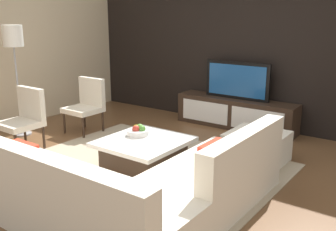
{
  "coord_description": "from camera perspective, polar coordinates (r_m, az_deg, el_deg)",
  "views": [
    {
      "loc": [
        2.79,
        -3.36,
        1.88
      ],
      "look_at": [
        -0.12,
        0.63,
        0.57
      ],
      "focal_mm": 41.38,
      "sensor_mm": 36.0,
      "label": 1
    }
  ],
  "objects": [
    {
      "name": "ground_plane",
      "position": [
        4.76,
        -3.35,
        -8.46
      ],
      "size": [
        14.0,
        14.0,
        0.0
      ],
      "primitive_type": "plane",
      "color": "brown"
    },
    {
      "name": "feature_wall_back",
      "position": [
        6.69,
        11.54,
        10.45
      ],
      "size": [
        6.4,
        0.12,
        2.8
      ],
      "primitive_type": "cube",
      "color": "black",
      "rests_on": "ground"
    },
    {
      "name": "side_wall_left",
      "position": [
        6.99,
        -23.47,
        9.72
      ],
      "size": [
        0.12,
        5.2,
        2.8
      ],
      "primitive_type": "cube",
      "color": "beige",
      "rests_on": "ground"
    },
    {
      "name": "area_rug",
      "position": [
        4.82,
        -4.28,
        -8.12
      ],
      "size": [
        3.19,
        2.8,
        0.01
      ],
      "primitive_type": "cube",
      "color": "tan",
      "rests_on": "ground"
    },
    {
      "name": "media_console",
      "position": [
        6.6,
        9.92,
        0.34
      ],
      "size": [
        2.06,
        0.44,
        0.5
      ],
      "color": "#332319",
      "rests_on": "ground"
    },
    {
      "name": "television",
      "position": [
        6.49,
        10.14,
        5.1
      ],
      "size": [
        1.13,
        0.06,
        0.61
      ],
      "color": "black",
      "rests_on": "media_console"
    },
    {
      "name": "sectional_couch",
      "position": [
        3.73,
        -5.71,
        -10.72
      ],
      "size": [
        2.44,
        2.38,
        0.8
      ],
      "color": "beige",
      "rests_on": "ground"
    },
    {
      "name": "coffee_table",
      "position": [
        4.81,
        -3.55,
        -5.6
      ],
      "size": [
        0.96,
        1.01,
        0.38
      ],
      "color": "#332319",
      "rests_on": "ground"
    },
    {
      "name": "accent_chair_near",
      "position": [
        5.8,
        -20.37,
        0.02
      ],
      "size": [
        0.53,
        0.52,
        0.87
      ],
      "rotation": [
        0.0,
        0.0,
        -0.03
      ],
      "color": "#332319",
      "rests_on": "ground"
    },
    {
      "name": "floor_lamp",
      "position": [
        6.37,
        -21.81,
        9.74
      ],
      "size": [
        0.3,
        0.3,
        1.71
      ],
      "color": "#A5A5AA",
      "rests_on": "ground"
    },
    {
      "name": "ottoman",
      "position": [
        5.14,
        12.94,
        -4.64
      ],
      "size": [
        0.7,
        0.7,
        0.4
      ],
      "primitive_type": "cube",
      "color": "beige",
      "rests_on": "ground"
    },
    {
      "name": "fruit_bowl",
      "position": [
        4.92,
        -4.43,
        -2.28
      ],
      "size": [
        0.28,
        0.28,
        0.14
      ],
      "color": "silver",
      "rests_on": "coffee_table"
    },
    {
      "name": "accent_chair_far",
      "position": [
        6.38,
        -11.83,
        1.96
      ],
      "size": [
        0.52,
        0.5,
        0.87
      ],
      "rotation": [
        0.0,
        0.0,
        0.2
      ],
      "color": "#332319",
      "rests_on": "ground"
    }
  ]
}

